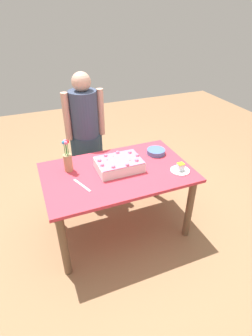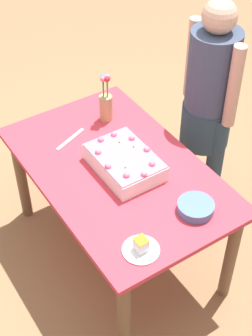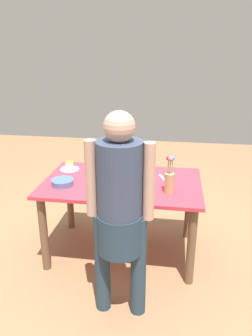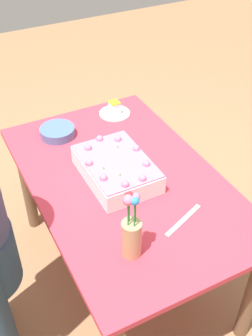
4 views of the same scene
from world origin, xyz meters
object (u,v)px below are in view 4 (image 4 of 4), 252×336
(sheet_cake, at_px, (116,168))
(cake_knife, at_px, (183,220))
(serving_plate_with_slice, at_px, (115,110))
(flower_vase, at_px, (131,233))
(fruit_bowl, at_px, (57,132))

(sheet_cake, xyz_separation_m, cake_knife, (-0.39, -0.13, -0.05))
(sheet_cake, bearing_deg, serving_plate_with_slice, -25.22)
(sheet_cake, distance_m, flower_vase, 0.48)
(serving_plate_with_slice, distance_m, flower_vase, 1.05)
(serving_plate_with_slice, bearing_deg, sheet_cake, 154.78)
(sheet_cake, relative_size, flower_vase, 1.32)
(sheet_cake, xyz_separation_m, serving_plate_with_slice, (0.52, -0.25, -0.03))
(sheet_cake, relative_size, cake_knife, 1.76)
(fruit_bowl, bearing_deg, serving_plate_with_slice, -81.10)
(cake_knife, bearing_deg, fruit_bowl, -94.55)
(cake_knife, xyz_separation_m, fruit_bowl, (0.86, 0.26, 0.02))
(flower_vase, bearing_deg, sheet_cake, -19.14)
(sheet_cake, relative_size, serving_plate_with_slice, 2.31)
(cake_knife, bearing_deg, sheet_cake, -93.42)
(sheet_cake, bearing_deg, cake_knife, -161.93)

